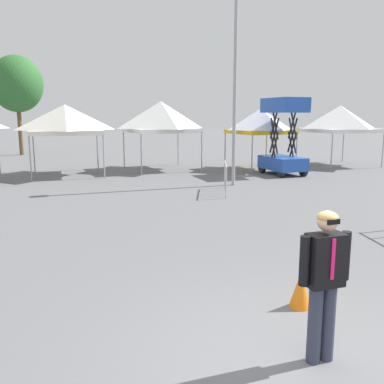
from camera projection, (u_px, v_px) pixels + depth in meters
name	position (u px, v px, depth m)	size (l,w,h in m)	color
ground_plane	(301.00, 360.00, 4.89)	(140.00, 140.00, 0.00)	slate
canopy_tent_behind_center	(65.00, 119.00, 19.36)	(3.35, 3.35, 3.25)	#9E9EA3
canopy_tent_far_left	(161.00, 117.00, 21.33)	(3.47, 3.47, 3.45)	#9E9EA3
canopy_tent_center	(261.00, 121.00, 21.50)	(2.97, 2.97, 3.10)	#9E9EA3
canopy_tent_behind_left	(340.00, 119.00, 23.06)	(3.47, 3.47, 3.28)	#9E9EA3
scissor_lift	(283.00, 151.00, 19.83)	(1.42, 2.31, 3.55)	black
person_foreground	(324.00, 276.00, 4.71)	(0.65, 0.26, 1.78)	#33384C
light_pole_near_lift	(235.00, 74.00, 16.22)	(0.36, 0.36, 7.55)	#9E9EA3
tree_behind_tents_right	(17.00, 84.00, 28.77)	(3.48, 3.48, 6.77)	brown
crowd_barrier_near_person	(225.00, 172.00, 15.17)	(0.87, 1.95, 1.08)	#B7BABF
traffic_cone_lot_center	(301.00, 289.00, 6.20)	(0.32, 0.32, 0.57)	orange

